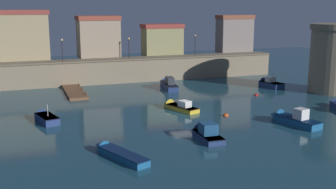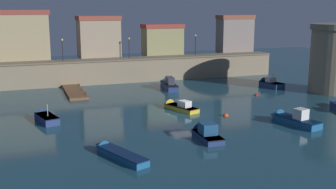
{
  "view_description": "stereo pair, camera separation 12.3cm",
  "coord_description": "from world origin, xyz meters",
  "px_view_note": "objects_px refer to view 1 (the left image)",
  "views": [
    {
      "loc": [
        -17.26,
        -43.57,
        12.17
      ],
      "look_at": [
        0.0,
        5.01,
        1.21
      ],
      "focal_mm": 44.97,
      "sensor_mm": 36.0,
      "label": 1
    },
    {
      "loc": [
        -17.15,
        -43.61,
        12.17
      ],
      "look_at": [
        0.0,
        5.01,
        1.21
      ],
      "focal_mm": 44.97,
      "sensor_mm": 36.0,
      "label": 2
    }
  ],
  "objects_px": {
    "quay_lamp_0": "(62,46)",
    "moored_boat_5": "(205,132)",
    "moored_boat_0": "(177,106)",
    "mooring_buoy_0": "(256,95)",
    "moored_boat_3": "(291,119)",
    "fortress_tower": "(333,58)",
    "moored_boat_2": "(45,117)",
    "moored_boat_1": "(168,84)",
    "moored_boat_4": "(116,152)",
    "quay_lamp_1": "(129,44)",
    "moored_boat_7": "(268,83)",
    "quay_lamp_2": "(195,42)",
    "mooring_buoy_1": "(226,116)"
  },
  "relations": [
    {
      "from": "quay_lamp_0",
      "to": "moored_boat_5",
      "type": "bearing_deg",
      "value": -72.79
    },
    {
      "from": "moored_boat_0",
      "to": "mooring_buoy_0",
      "type": "bearing_deg",
      "value": -95.01
    },
    {
      "from": "moored_boat_0",
      "to": "moored_boat_3",
      "type": "height_order",
      "value": "moored_boat_3"
    },
    {
      "from": "fortress_tower",
      "to": "moored_boat_0",
      "type": "xyz_separation_m",
      "value": [
        -24.46,
        -2.27,
        -4.52
      ]
    },
    {
      "from": "fortress_tower",
      "to": "moored_boat_2",
      "type": "height_order",
      "value": "fortress_tower"
    },
    {
      "from": "moored_boat_0",
      "to": "moored_boat_1",
      "type": "bearing_deg",
      "value": -35.33
    },
    {
      "from": "moored_boat_2",
      "to": "moored_boat_4",
      "type": "bearing_deg",
      "value": -174.62
    },
    {
      "from": "quay_lamp_0",
      "to": "quay_lamp_1",
      "type": "relative_size",
      "value": 1.02
    },
    {
      "from": "moored_boat_7",
      "to": "quay_lamp_1",
      "type": "bearing_deg",
      "value": 47.11
    },
    {
      "from": "moored_boat_3",
      "to": "moored_boat_5",
      "type": "xyz_separation_m",
      "value": [
        -10.53,
        -1.4,
        -0.02
      ]
    },
    {
      "from": "mooring_buoy_0",
      "to": "quay_lamp_2",
      "type": "bearing_deg",
      "value": 97.3
    },
    {
      "from": "moored_boat_5",
      "to": "mooring_buoy_1",
      "type": "height_order",
      "value": "moored_boat_5"
    },
    {
      "from": "quay_lamp_2",
      "to": "moored_boat_0",
      "type": "bearing_deg",
      "value": -118.4
    },
    {
      "from": "quay_lamp_0",
      "to": "moored_boat_4",
      "type": "distance_m",
      "value": 33.97
    },
    {
      "from": "quay_lamp_0",
      "to": "moored_boat_4",
      "type": "height_order",
      "value": "quay_lamp_0"
    },
    {
      "from": "moored_boat_4",
      "to": "mooring_buoy_0",
      "type": "xyz_separation_m",
      "value": [
        23.47,
        16.92,
        -0.33
      ]
    },
    {
      "from": "moored_boat_4",
      "to": "quay_lamp_2",
      "type": "bearing_deg",
      "value": -54.89
    },
    {
      "from": "fortress_tower",
      "to": "quay_lamp_2",
      "type": "bearing_deg",
      "value": 127.13
    },
    {
      "from": "moored_boat_7",
      "to": "mooring_buoy_0",
      "type": "relative_size",
      "value": 9.22
    },
    {
      "from": "moored_boat_0",
      "to": "moored_boat_2",
      "type": "xyz_separation_m",
      "value": [
        -15.25,
        -0.16,
        0.05
      ]
    },
    {
      "from": "moored_boat_2",
      "to": "moored_boat_7",
      "type": "relative_size",
      "value": 1.03
    },
    {
      "from": "quay_lamp_0",
      "to": "moored_boat_1",
      "type": "bearing_deg",
      "value": -27.21
    },
    {
      "from": "mooring_buoy_1",
      "to": "moored_boat_2",
      "type": "bearing_deg",
      "value": 166.44
    },
    {
      "from": "moored_boat_2",
      "to": "moored_boat_3",
      "type": "relative_size",
      "value": 0.78
    },
    {
      "from": "moored_boat_0",
      "to": "moored_boat_4",
      "type": "relative_size",
      "value": 0.86
    },
    {
      "from": "quay_lamp_0",
      "to": "moored_boat_0",
      "type": "relative_size",
      "value": 0.57
    },
    {
      "from": "moored_boat_3",
      "to": "mooring_buoy_0",
      "type": "distance_m",
      "value": 13.92
    },
    {
      "from": "moored_boat_3",
      "to": "moored_boat_7",
      "type": "bearing_deg",
      "value": -39.58
    },
    {
      "from": "moored_boat_0",
      "to": "moored_boat_2",
      "type": "height_order",
      "value": "moored_boat_2"
    },
    {
      "from": "fortress_tower",
      "to": "moored_boat_7",
      "type": "bearing_deg",
      "value": 135.49
    },
    {
      "from": "fortress_tower",
      "to": "quay_lamp_0",
      "type": "height_order",
      "value": "fortress_tower"
    },
    {
      "from": "moored_boat_3",
      "to": "moored_boat_4",
      "type": "relative_size",
      "value": 0.96
    },
    {
      "from": "mooring_buoy_0",
      "to": "mooring_buoy_1",
      "type": "bearing_deg",
      "value": -136.96
    },
    {
      "from": "quay_lamp_1",
      "to": "moored_boat_2",
      "type": "distance_m",
      "value": 25.65
    },
    {
      "from": "quay_lamp_1",
      "to": "mooring_buoy_0",
      "type": "xyz_separation_m",
      "value": [
        13.68,
        -16.56,
        -6.03
      ]
    },
    {
      "from": "quay_lamp_2",
      "to": "moored_boat_7",
      "type": "bearing_deg",
      "value": -58.35
    },
    {
      "from": "quay_lamp_1",
      "to": "moored_boat_7",
      "type": "distance_m",
      "value": 22.72
    },
    {
      "from": "quay_lamp_0",
      "to": "moored_boat_2",
      "type": "xyz_separation_m",
      "value": [
        -4.14,
        -20.33,
        -5.65
      ]
    },
    {
      "from": "quay_lamp_2",
      "to": "moored_boat_0",
      "type": "height_order",
      "value": "quay_lamp_2"
    },
    {
      "from": "quay_lamp_2",
      "to": "moored_boat_1",
      "type": "height_order",
      "value": "quay_lamp_2"
    },
    {
      "from": "moored_boat_4",
      "to": "moored_boat_5",
      "type": "xyz_separation_m",
      "value": [
        9.03,
        2.17,
        0.16
      ]
    },
    {
      "from": "quay_lamp_1",
      "to": "moored_boat_4",
      "type": "height_order",
      "value": "quay_lamp_1"
    },
    {
      "from": "moored_boat_1",
      "to": "moored_boat_0",
      "type": "bearing_deg",
      "value": 172.08
    },
    {
      "from": "quay_lamp_1",
      "to": "moored_boat_3",
      "type": "relative_size",
      "value": 0.5
    },
    {
      "from": "moored_boat_2",
      "to": "moored_boat_3",
      "type": "distance_m",
      "value": 26.18
    },
    {
      "from": "quay_lamp_2",
      "to": "moored_boat_5",
      "type": "xyz_separation_m",
      "value": [
        -12.32,
        -31.31,
        -5.66
      ]
    },
    {
      "from": "moored_boat_5",
      "to": "mooring_buoy_0",
      "type": "height_order",
      "value": "moored_boat_5"
    },
    {
      "from": "moored_boat_0",
      "to": "moored_boat_5",
      "type": "xyz_separation_m",
      "value": [
        -1.42,
        -11.14,
        0.12
      ]
    },
    {
      "from": "quay_lamp_2",
      "to": "quay_lamp_0",
      "type": "bearing_deg",
      "value": -180.0
    },
    {
      "from": "quay_lamp_1",
      "to": "quay_lamp_2",
      "type": "height_order",
      "value": "quay_lamp_2"
    }
  ]
}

